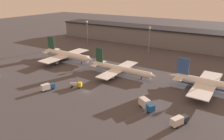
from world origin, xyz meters
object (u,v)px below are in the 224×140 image
Objects in this scene: airplane_0 at (67,55)px; airplane_1 at (120,69)px; service_vehicle_0 at (47,87)px; service_vehicle_4 at (179,120)px; service_vehicle_1 at (76,85)px; service_vehicle_2 at (146,104)px; airplane_2 at (209,84)px.

airplane_1 is (42.49, -3.30, -0.83)m from airplane_0.
service_vehicle_0 is (-18.10, -35.84, -1.12)m from airplane_1.
service_vehicle_0 is 59.57m from service_vehicle_4.
airplane_1 is at bearing 49.46° from service_vehicle_1.
service_vehicle_2 is at bearing -43.73° from airplane_1.
service_vehicle_4 is (41.34, -31.82, -1.08)m from airplane_1.
airplane_1 is at bearing -175.26° from airplane_2.
airplane_0 is 1.11× the size of airplane_2.
airplane_1 is 45.01m from airplane_2.
service_vehicle_0 reaches higher than service_vehicle_1.
airplane_2 is at bearing 4.74° from airplane_1.
airplane_0 is 42.62m from airplane_1.
service_vehicle_4 reaches higher than service_vehicle_0.
airplane_1 reaches higher than service_vehicle_4.
airplane_2 is 34.87m from service_vehicle_2.
airplane_2 is 6.63× the size of service_vehicle_1.
airplane_0 is 6.58× the size of service_vehicle_0.
airplane_0 is 90.91m from service_vehicle_4.
service_vehicle_2 is at bearing -23.57° from service_vehicle_1.
airplane_2 is 61.18m from service_vehicle_1.
airplane_2 is at bearing -43.85° from service_vehicle_0.
service_vehicle_4 reaches higher than service_vehicle_1.
airplane_2 is 34.67m from service_vehicle_4.
airplane_2 is at bearing 6.32° from service_vehicle_1.
service_vehicle_2 is at bearing -22.36° from airplane_0.
airplane_0 is 7.40× the size of service_vehicle_1.
service_vehicle_2 is (69.79, -30.74, -1.66)m from airplane_0.
service_vehicle_1 is at bearing -150.10° from airplane_2.
service_vehicle_1 is at bearing -40.15° from airplane_0.
airplane_1 is 5.40× the size of service_vehicle_4.
service_vehicle_0 is (24.39, -39.14, -1.95)m from airplane_0.
service_vehicle_0 is at bearing -157.18° from service_vehicle_1.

